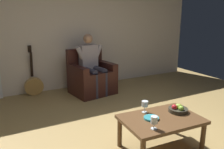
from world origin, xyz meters
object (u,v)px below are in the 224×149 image
at_px(person_seated, 92,62).
at_px(wine_glass_far, 145,104).
at_px(wine_glass_near, 154,121).
at_px(decorative_dish, 151,118).
at_px(coffee_table, 161,122).
at_px(fruit_bowl, 178,109).
at_px(guitar, 34,85).
at_px(armchair, 91,78).

bearing_deg(person_seated, wine_glass_far, 76.59).
xyz_separation_m(wine_glass_near, wine_glass_far, (-0.17, -0.41, 0.01)).
relative_size(person_seated, decorative_dish, 6.90).
bearing_deg(person_seated, coffee_table, 79.10).
bearing_deg(coffee_table, fruit_bowl, -173.03).
bearing_deg(fruit_bowl, wine_glass_near, 21.31).
bearing_deg(coffee_table, wine_glass_far, -69.48).
distance_m(guitar, fruit_bowl, 3.12).
height_order(coffee_table, guitar, guitar).
height_order(person_seated, decorative_dish, person_seated).
distance_m(guitar, wine_glass_near, 3.14).
distance_m(person_seated, coffee_table, 2.42).
height_order(wine_glass_near, fruit_bowl, wine_glass_near).
relative_size(wine_glass_near, wine_glass_far, 0.97).
height_order(guitar, wine_glass_far, guitar).
xyz_separation_m(person_seated, fruit_bowl, (-0.21, 2.36, -0.21)).
xyz_separation_m(person_seated, wine_glass_near, (0.36, 2.58, -0.15)).
height_order(guitar, decorative_dish, guitar).
distance_m(armchair, wine_glass_far, 2.21).
bearing_deg(wine_glass_far, person_seated, -94.89).
bearing_deg(wine_glass_far, decorative_dish, 77.59).
relative_size(armchair, wine_glass_near, 6.32).
height_order(person_seated, guitar, person_seated).
bearing_deg(decorative_dish, person_seated, -95.52).
xyz_separation_m(fruit_bowl, decorative_dish, (0.43, 0.01, -0.03)).
height_order(coffee_table, wine_glass_far, wine_glass_far).
bearing_deg(guitar, fruit_bowl, 115.58).
distance_m(wine_glass_near, decorative_dish, 0.26).
distance_m(wine_glass_far, decorative_dish, 0.22).
bearing_deg(armchair, guitar, -29.08).
height_order(wine_glass_near, wine_glass_far, wine_glass_far).
distance_m(fruit_bowl, decorative_dish, 0.44).
bearing_deg(person_seated, decorative_dish, 75.95).
bearing_deg(coffee_table, person_seated, -92.38).
bearing_deg(wine_glass_near, fruit_bowl, -158.69).
xyz_separation_m(guitar, fruit_bowl, (-1.34, 2.81, 0.24)).
xyz_separation_m(armchair, wine_glass_far, (0.18, 2.19, 0.20)).
bearing_deg(fruit_bowl, armchair, -84.95).
relative_size(person_seated, wine_glass_far, 8.16).
bearing_deg(fruit_bowl, wine_glass_far, -26.05).
relative_size(person_seated, wine_glass_near, 8.42).
xyz_separation_m(wine_glass_near, fruit_bowl, (-0.56, -0.22, -0.06)).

